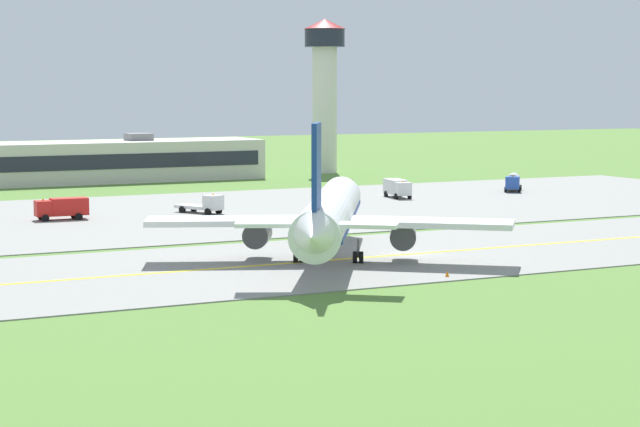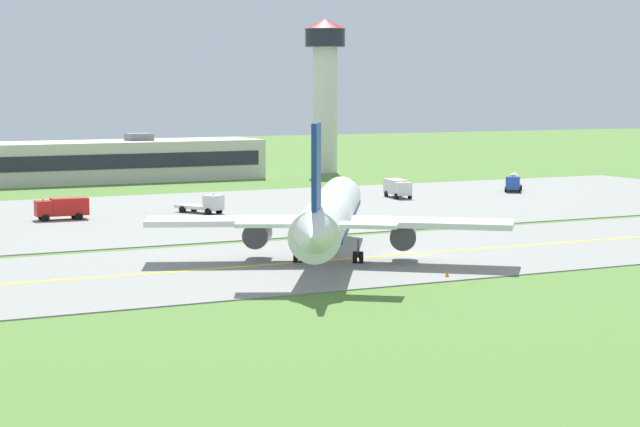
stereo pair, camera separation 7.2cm
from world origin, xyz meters
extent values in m
plane|color=#517A33|center=(0.00, 0.00, 0.00)|extent=(500.00, 500.00, 0.00)
cube|color=gray|center=(0.00, 0.00, 0.05)|extent=(240.00, 28.00, 0.10)
cube|color=gray|center=(10.00, 42.00, 0.05)|extent=(140.00, 52.00, 0.10)
cube|color=yellow|center=(0.00, 0.00, 0.11)|extent=(220.00, 0.60, 0.01)
cylinder|color=white|center=(-7.81, 0.61, 4.20)|extent=(20.96, 31.19, 4.00)
cone|color=white|center=(1.57, 16.20, 4.20)|extent=(4.60, 4.19, 3.80)
cone|color=white|center=(-17.30, -15.16, 4.60)|extent=(4.56, 4.49, 3.40)
cube|color=navy|center=(-7.81, 0.61, 3.70)|extent=(19.62, 28.90, 0.36)
cube|color=#1E232D|center=(0.44, 14.32, 4.90)|extent=(3.84, 3.30, 0.70)
cube|color=white|center=(-16.23, 3.11, 3.70)|extent=(15.68, 10.29, 0.50)
cylinder|color=#47474C|center=(-13.49, 3.79, 2.30)|extent=(3.72, 4.10, 2.30)
cylinder|color=black|center=(-12.66, 5.16, 2.30)|extent=(1.93, 1.30, 2.10)
cube|color=white|center=(-1.66, -5.66, 3.70)|extent=(14.67, 13.18, 0.50)
cylinder|color=#47474C|center=(-2.35, -2.91, 2.30)|extent=(3.72, 4.10, 2.30)
cylinder|color=black|center=(-1.52, -1.54, 2.30)|extent=(1.93, 1.30, 2.10)
cube|color=navy|center=(-15.55, -12.24, 9.45)|extent=(2.61, 3.98, 6.50)
cube|color=white|center=(-18.39, -10.77, 5.00)|extent=(6.45, 4.71, 0.30)
cube|color=white|center=(-12.91, -14.07, 5.00)|extent=(6.24, 5.53, 0.30)
cylinder|color=slate|center=(-1.11, 11.75, 1.38)|extent=(0.24, 0.24, 1.65)
cylinder|color=black|center=(-1.11, 11.75, 0.55)|extent=(0.87, 1.12, 1.10)
cylinder|color=slate|center=(-11.07, 0.24, 1.38)|extent=(0.24, 0.24, 1.65)
cylinder|color=black|center=(-11.31, 0.38, 0.55)|extent=(0.87, 1.12, 1.10)
cylinder|color=black|center=(-10.84, 0.09, 0.55)|extent=(0.87, 1.12, 1.10)
cylinder|color=slate|center=(-6.62, -2.45, 1.38)|extent=(0.24, 0.24, 1.65)
cylinder|color=black|center=(-6.85, -2.30, 0.55)|extent=(0.87, 1.12, 1.10)
cylinder|color=black|center=(-6.38, -2.59, 0.55)|extent=(0.87, 1.12, 1.10)
cube|color=silver|center=(26.67, 45.97, 1.50)|extent=(2.27, 2.10, 1.80)
cube|color=#1E232D|center=(26.54, 45.21, 1.81)|extent=(1.83, 0.42, 0.81)
cube|color=silver|center=(27.16, 48.93, 1.60)|extent=(2.76, 4.49, 2.00)
cylinder|color=orange|center=(26.67, 45.97, 2.50)|extent=(0.20, 0.20, 0.18)
cylinder|color=black|center=(27.66, 45.80, 0.45)|extent=(0.44, 0.94, 0.90)
cylinder|color=black|center=(25.68, 46.13, 0.45)|extent=(0.44, 0.94, 0.90)
cylinder|color=black|center=(28.33, 49.58, 0.45)|extent=(0.44, 0.94, 0.90)
cylinder|color=black|center=(26.26, 49.93, 0.45)|extent=(0.44, 0.94, 0.90)
cube|color=red|center=(-23.69, 42.17, 1.50)|extent=(1.85, 2.05, 1.80)
cube|color=#1E232D|center=(-24.46, 42.19, 1.81)|extent=(0.17, 1.84, 0.81)
cube|color=red|center=(-20.69, 42.09, 1.60)|extent=(4.26, 2.21, 2.00)
cylinder|color=orange|center=(-23.69, 42.17, 2.50)|extent=(0.20, 0.20, 0.18)
cylinder|color=black|center=(-23.72, 41.17, 0.45)|extent=(0.91, 0.32, 0.90)
cylinder|color=black|center=(-23.67, 43.17, 0.45)|extent=(0.91, 0.32, 0.90)
cylinder|color=black|center=(-19.88, 41.01, 0.45)|extent=(0.91, 0.32, 0.90)
cylinder|color=black|center=(-19.83, 43.11, 0.45)|extent=(0.91, 0.32, 0.90)
cube|color=#264CA5|center=(46.22, 47.54, 1.50)|extent=(2.69, 2.65, 1.80)
cube|color=#1E232D|center=(45.75, 46.94, 1.81)|extent=(1.51, 1.24, 0.81)
cylinder|color=silver|center=(48.09, 49.88, 1.75)|extent=(4.03, 4.41, 1.80)
cube|color=#383838|center=(48.09, 49.88, 0.72)|extent=(4.26, 4.59, 0.24)
cylinder|color=orange|center=(46.22, 47.54, 2.50)|extent=(0.20, 0.20, 0.18)
cylinder|color=black|center=(47.01, 46.91, 0.45)|extent=(0.80, 0.89, 0.90)
cylinder|color=black|center=(45.44, 48.16, 0.45)|extent=(0.80, 0.89, 0.90)
cylinder|color=black|center=(49.44, 49.89, 0.45)|extent=(0.80, 0.89, 0.90)
cylinder|color=black|center=(47.80, 51.20, 0.45)|extent=(0.80, 0.89, 0.90)
cube|color=silver|center=(-3.67, 39.78, 1.50)|extent=(2.61, 2.52, 1.80)
cube|color=#1E232D|center=(-3.31, 39.10, 1.81)|extent=(1.68, 0.96, 0.81)
cube|color=silver|center=(-5.16, 42.61, 0.80)|extent=(4.00, 5.05, 0.40)
cylinder|color=orange|center=(-3.67, 39.78, 2.50)|extent=(0.20, 0.20, 0.18)
cylinder|color=black|center=(-2.78, 40.24, 0.45)|extent=(0.68, 0.94, 0.90)
cylinder|color=black|center=(-4.55, 39.31, 0.45)|extent=(0.68, 0.94, 0.90)
cylinder|color=black|center=(-4.66, 43.91, 0.45)|extent=(0.68, 0.94, 0.90)
cylinder|color=black|center=(-6.51, 42.94, 0.45)|extent=(0.68, 0.94, 0.90)
cube|color=beige|center=(-8.77, 95.00, 3.31)|extent=(67.15, 12.99, 6.61)
cube|color=#1E232D|center=(-8.77, 88.46, 3.64)|extent=(64.46, 0.10, 2.38)
cube|color=slate|center=(4.66, 95.00, 7.21)|extent=(4.00, 4.00, 1.20)
cylinder|color=silver|center=(39.93, 96.06, 11.32)|extent=(4.40, 4.40, 22.63)
cylinder|color=#1E232D|center=(39.93, 96.06, 24.23)|extent=(7.20, 7.20, 3.20)
cone|color=maroon|center=(39.93, 96.06, 26.73)|extent=(7.60, 7.60, 1.80)
cone|color=orange|center=(-3.73, -12.27, 0.30)|extent=(0.44, 0.44, 0.60)
camera|label=1|loc=(-54.20, -90.02, 15.30)|focal=64.68mm
camera|label=2|loc=(-54.13, -90.05, 15.30)|focal=64.68mm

